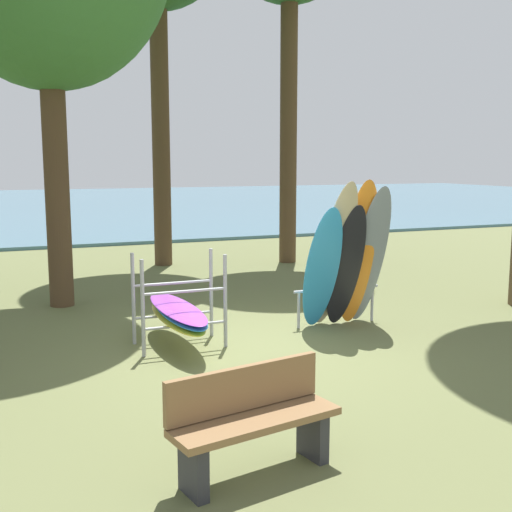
{
  "coord_description": "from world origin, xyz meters",
  "views": [
    {
      "loc": [
        -2.97,
        -7.52,
        2.47
      ],
      "look_at": [
        0.45,
        0.9,
        1.1
      ],
      "focal_mm": 44.67,
      "sensor_mm": 36.0,
      "label": 1
    }
  ],
  "objects": [
    {
      "name": "board_storage_rack",
      "position": [
        -0.82,
        0.56,
        0.47
      ],
      "size": [
        1.15,
        2.11,
        1.25
      ],
      "color": "#9EA0A5",
      "rests_on": "ground"
    },
    {
      "name": "lake_water",
      "position": [
        0.0,
        29.0,
        0.05
      ],
      "size": [
        80.0,
        36.0,
        0.1
      ],
      "primitive_type": "cube",
      "color": "#477084",
      "rests_on": "ground"
    },
    {
      "name": "park_bench",
      "position": [
        -1.2,
        -3.09,
        0.45
      ],
      "size": [
        1.45,
        0.67,
        0.85
      ],
      "color": "#2D2D33",
      "rests_on": "ground"
    },
    {
      "name": "leaning_board_pile",
      "position": [
        1.7,
        0.48,
        1.02
      ],
      "size": [
        1.41,
        0.91,
        2.21
      ],
      "color": "#2D8ED1",
      "rests_on": "ground"
    },
    {
      "name": "ground_plane",
      "position": [
        0.0,
        0.0,
        0.0
      ],
      "size": [
        80.0,
        80.0,
        0.0
      ],
      "primitive_type": "plane",
      "color": "#60663D"
    }
  ]
}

